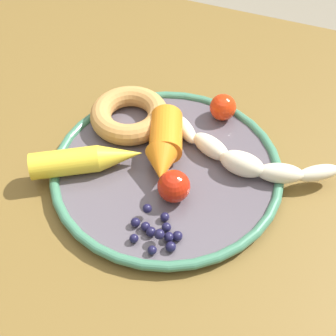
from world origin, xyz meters
name	(u,v)px	position (x,y,z in m)	size (l,w,h in m)	color
dining_table	(178,199)	(0.00, 0.00, 0.61)	(0.91, 0.74, 0.72)	brown
plate	(168,170)	(0.00, 0.04, 0.73)	(0.29, 0.29, 0.02)	#544D55
banana	(245,159)	(-0.09, 0.00, 0.74)	(0.23, 0.08, 0.03)	beige
carrot_orange	(166,147)	(0.01, 0.03, 0.75)	(0.08, 0.12, 0.04)	orange
carrot_yellow	(87,160)	(0.09, 0.08, 0.74)	(0.13, 0.10, 0.03)	yellow
donut	(129,115)	(0.08, -0.01, 0.74)	(0.11, 0.11, 0.03)	#C28948
blueberry_pile	(157,231)	(-0.03, 0.14, 0.74)	(0.06, 0.06, 0.02)	#191638
tomato_near	(223,107)	(-0.04, -0.07, 0.75)	(0.04, 0.04, 0.04)	red
tomato_mid	(174,186)	(-0.02, 0.08, 0.75)	(0.04, 0.04, 0.04)	red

